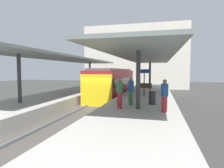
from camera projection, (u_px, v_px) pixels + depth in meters
ground_plane at (100, 107)px, 16.03m from camera, size 80.00×80.00×0.00m
platform_left at (59, 99)px, 16.93m from camera, size 4.40×28.00×1.00m
platform_right at (145, 103)px, 15.07m from camera, size 4.40×28.00×1.00m
track_ballast at (100, 106)px, 16.03m from camera, size 3.20×28.00×0.20m
rail_near_side at (92, 103)px, 16.19m from camera, size 0.08×28.00×0.14m
rail_far_side at (108, 104)px, 15.84m from camera, size 0.08×28.00×0.14m
commuter_train at (113, 83)px, 20.65m from camera, size 2.78×11.71×3.10m
canopy_left at (66, 59)px, 18.02m from camera, size 4.18×21.00×3.32m
canopy_right at (146, 58)px, 16.16m from camera, size 4.18×21.00×3.33m
platform_bench at (145, 87)px, 18.53m from camera, size 1.40×0.41×0.86m
platform_sign at (144, 76)px, 15.31m from camera, size 0.90×0.08×2.21m
litter_bin at (152, 98)px, 11.67m from camera, size 0.44×0.44×0.80m
passenger_near_bench at (131, 91)px, 11.34m from camera, size 0.36×0.36×1.70m
passenger_mid_platform at (165, 95)px, 9.46m from camera, size 0.36×0.36×1.66m
passenger_far_end at (120, 93)px, 10.36m from camera, size 0.36×0.36×1.71m
station_building_backdrop at (136, 58)px, 34.83m from camera, size 18.00×6.00×11.00m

